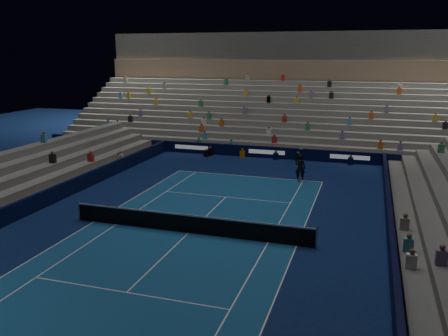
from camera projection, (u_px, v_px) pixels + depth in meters
ground at (189, 233)px, 23.74m from camera, size 90.00×90.00×0.00m
court_surface at (189, 233)px, 23.74m from camera, size 10.97×23.77×0.01m
sponsor_barrier_far at (267, 152)px, 40.76m from camera, size 44.00×0.25×1.00m
sponsor_barrier_east at (392, 247)px, 20.80m from camera, size 0.25×37.00×1.00m
sponsor_barrier_west at (29, 206)px, 26.44m from camera, size 0.25×37.00×1.00m
grandstand_main at (287, 108)px, 48.79m from camera, size 44.00×15.20×11.20m
tennis_net at (188, 224)px, 23.62m from camera, size 12.90×0.10×1.10m
tennis_player at (300, 168)px, 33.15m from camera, size 0.77×0.56×1.98m
broadcast_camera at (207, 153)px, 41.47m from camera, size 0.44×0.88×0.56m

